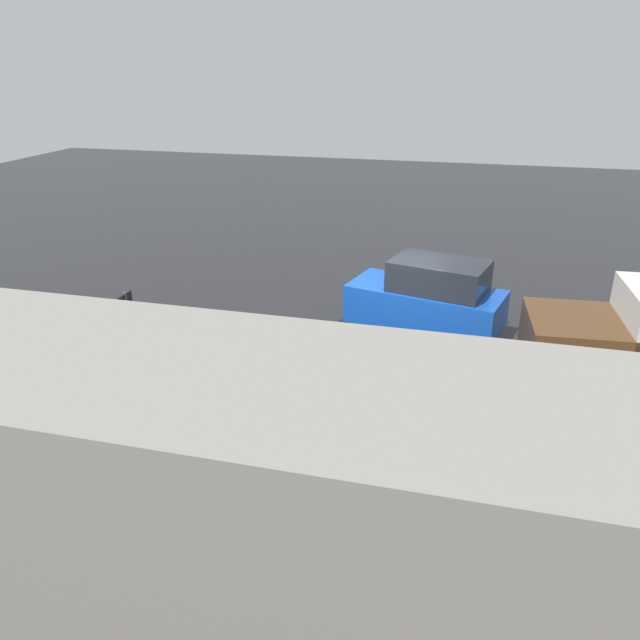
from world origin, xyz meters
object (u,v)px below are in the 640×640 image
Objects in this scene: moving_hatchback at (429,298)px; pedestrian at (212,342)px; fire_hydrant at (242,361)px; sign_post at (129,330)px.

pedestrian is at bearing 34.12° from moving_hatchback.
fire_hydrant is 0.33× the size of sign_post.
moving_hatchback is 3.44× the size of pedestrian.
fire_hydrant is at bearing 162.24° from pedestrian.
pedestrian reaches higher than fire_hydrant.
fire_hydrant is 0.66× the size of pedestrian.
fire_hydrant is (3.83, 3.42, -0.63)m from moving_hatchback.
moving_hatchback is 5.23× the size of fire_hydrant.
moving_hatchback reaches higher than fire_hydrant.
sign_post is at bearing 37.12° from fire_hydrant.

